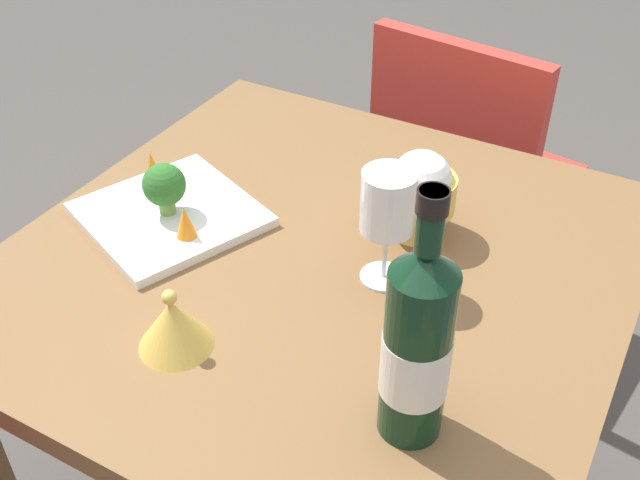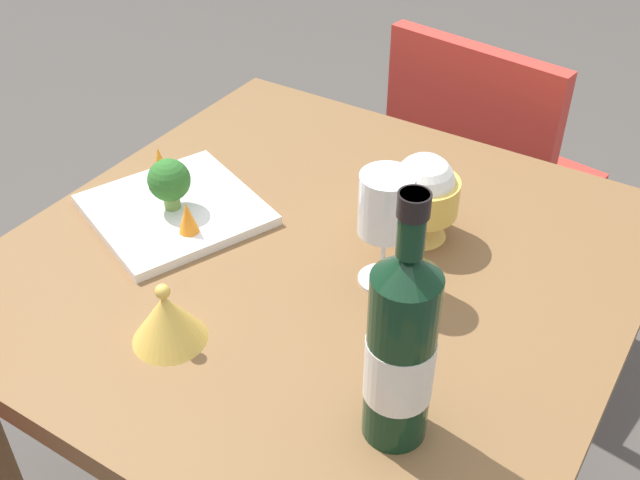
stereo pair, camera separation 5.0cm
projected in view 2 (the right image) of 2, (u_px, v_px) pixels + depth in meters
The scene contains 10 objects.
dining_table at pixel (320, 299), 1.20m from camera, with size 0.89×0.89×0.75m.
chair_near_window at pixel (479, 169), 1.74m from camera, with size 0.45×0.45×0.85m.
wine_bottle at pixel (401, 349), 0.81m from camera, with size 0.08×0.08×0.33m.
wine_glass at pixel (386, 207), 1.02m from camera, with size 0.08×0.08×0.18m.
rice_bowl at pixel (423, 195), 1.14m from camera, with size 0.11×0.11×0.14m.
rice_bowl_lid at pixel (167, 318), 0.98m from camera, with size 0.10×0.10×0.09m.
serving_plate at pixel (175, 210), 1.22m from camera, with size 0.33×0.33×0.02m.
broccoli_floret at pixel (169, 181), 1.19m from camera, with size 0.07×0.07×0.09m.
carrot_garnish_left at pixel (188, 217), 1.15m from camera, with size 0.03×0.03×0.05m.
carrot_garnish_right at pixel (160, 165), 1.26m from camera, with size 0.04×0.04×0.07m.
Camera 2 is at (-0.48, 0.76, 1.46)m, focal length 42.60 mm.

